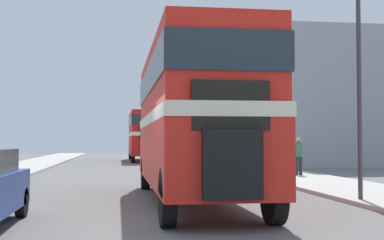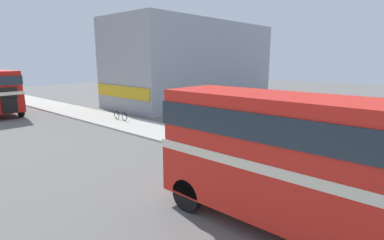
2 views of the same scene
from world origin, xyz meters
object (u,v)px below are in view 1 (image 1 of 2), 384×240
Objects in this scene: double_decker_bus at (192,112)px; pedestrian_walking at (298,154)px; street_lamp at (359,54)px; bicycle_on_pavement at (249,160)px; bus_distant at (145,132)px.

double_decker_bus reaches higher than pedestrian_walking.
street_lamp reaches higher than double_decker_bus.
bicycle_on_pavement is at bearing 84.75° from street_lamp.
bicycle_on_pavement is 19.40m from street_lamp.
pedestrian_walking is at bearing 79.84° from street_lamp.
bus_distant is 6.46× the size of pedestrian_walking.
street_lamp is (-1.79, -9.96, 2.88)m from pedestrian_walking.
bus_distant reaches higher than pedestrian_walking.
bus_distant is 22.48m from pedestrian_walking.
bicycle_on_pavement is 0.30× the size of street_lamp.
pedestrian_walking is 0.29× the size of street_lamp.
double_decker_bus is 10.97m from pedestrian_walking.
street_lamp is at bearing -100.16° from pedestrian_walking.
pedestrian_walking is at bearing -74.89° from bus_distant.
double_decker_bus is 4.70m from street_lamp.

